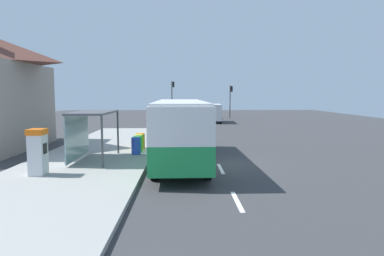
{
  "coord_description": "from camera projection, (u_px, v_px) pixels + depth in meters",
  "views": [
    {
      "loc": [
        -1.54,
        -17.02,
        3.55
      ],
      "look_at": [
        -1.0,
        3.71,
        1.5
      ],
      "focal_mm": 32.0,
      "sensor_mm": 36.0,
      "label": 1
    }
  ],
  "objects": [
    {
      "name": "lane_stripe_seg_5",
      "position": [
        200.0,
        128.0,
        36.23
      ],
      "size": [
        0.16,
        2.2,
        0.01
      ],
      "primitive_type": "cube",
      "color": "silver",
      "rests_on": "ground"
    },
    {
      "name": "traffic_light_near_side",
      "position": [
        231.0,
        96.0,
        50.39
      ],
      "size": [
        0.49,
        0.28,
        4.83
      ],
      "color": "#2D2D2D",
      "rests_on": "ground"
    },
    {
      "name": "recycling_bin_yellow",
      "position": [
        139.0,
        142.0,
        20.65
      ],
      "size": [
        0.52,
        0.52,
        0.95
      ],
      "primitive_type": "cylinder",
      "color": "yellow",
      "rests_on": "sidewalk_platform"
    },
    {
      "name": "lane_stripe_seg_1",
      "position": [
        221.0,
        169.0,
        16.33
      ],
      "size": [
        0.16,
        2.2,
        0.01
      ],
      "primitive_type": "cube",
      "color": "silver",
      "rests_on": "ground"
    },
    {
      "name": "ticket_machine",
      "position": [
        38.0,
        152.0,
        14.25
      ],
      "size": [
        0.66,
        0.76,
        1.94
      ],
      "color": "silver",
      "rests_on": "sidewalk_platform"
    },
    {
      "name": "bus_shelter",
      "position": [
        88.0,
        123.0,
        17.42
      ],
      "size": [
        1.8,
        4.0,
        2.5
      ],
      "color": "#4C4C51",
      "rests_on": "sidewalk_platform"
    },
    {
      "name": "lane_stripe_seg_2",
      "position": [
        212.0,
        151.0,
        21.3
      ],
      "size": [
        0.16,
        2.2,
        0.01
      ],
      "primitive_type": "cube",
      "color": "silver",
      "rests_on": "ground"
    },
    {
      "name": "white_van",
      "position": [
        213.0,
        112.0,
        43.08
      ],
      "size": [
        2.25,
        5.29,
        2.3
      ],
      "color": "silver",
      "rests_on": "ground"
    },
    {
      "name": "sedan_near",
      "position": [
        209.0,
        113.0,
        50.37
      ],
      "size": [
        1.96,
        4.46,
        1.52
      ],
      "color": "#B7B7BC",
      "rests_on": "ground"
    },
    {
      "name": "lane_stripe_seg_3",
      "position": [
        206.0,
        141.0,
        26.28
      ],
      "size": [
        0.16,
        2.2,
        0.01
      ],
      "primitive_type": "cube",
      "color": "silver",
      "rests_on": "ground"
    },
    {
      "name": "lane_stripe_seg_6",
      "position": [
        198.0,
        124.0,
        41.2
      ],
      "size": [
        0.16,
        2.2,
        0.01
      ],
      "primitive_type": "cube",
      "color": "silver",
      "rests_on": "ground"
    },
    {
      "name": "sidewalk_platform",
      "position": [
        97.0,
        156.0,
        19.13
      ],
      "size": [
        6.2,
        30.0,
        0.18
      ],
      "primitive_type": "cube",
      "color": "#999993",
      "rests_on": "ground"
    },
    {
      "name": "traffic_light_far_side",
      "position": [
        173.0,
        94.0,
        50.92
      ],
      "size": [
        0.49,
        0.28,
        5.49
      ],
      "color": "#2D2D2D",
      "rests_on": "ground"
    },
    {
      "name": "ground_plane",
      "position": [
        200.0,
        133.0,
        31.25
      ],
      "size": [
        56.0,
        92.0,
        0.04
      ],
      "primitive_type": "cube",
      "color": "#38383A"
    },
    {
      "name": "lane_stripe_seg_0",
      "position": [
        237.0,
        201.0,
        11.36
      ],
      "size": [
        0.16,
        2.2,
        0.01
      ],
      "primitive_type": "cube",
      "color": "silver",
      "rests_on": "ground"
    },
    {
      "name": "recycling_bin_blue",
      "position": [
        136.0,
        146.0,
        19.25
      ],
      "size": [
        0.52,
        0.52,
        0.95
      ],
      "primitive_type": "cylinder",
      "color": "blue",
      "rests_on": "sidewalk_platform"
    },
    {
      "name": "lane_stripe_seg_7",
      "position": [
        196.0,
        121.0,
        46.17
      ],
      "size": [
        0.16,
        2.2,
        0.01
      ],
      "primitive_type": "cube",
      "color": "silver",
      "rests_on": "ground"
    },
    {
      "name": "recycling_bin_orange",
      "position": [
        141.0,
        141.0,
        21.34
      ],
      "size": [
        0.52,
        0.52,
        0.95
      ],
      "primitive_type": "cylinder",
      "color": "orange",
      "rests_on": "sidewalk_platform"
    },
    {
      "name": "lane_stripe_seg_4",
      "position": [
        203.0,
        133.0,
        31.25
      ],
      "size": [
        0.16,
        2.2,
        0.01
      ],
      "primitive_type": "cube",
      "color": "silver",
      "rests_on": "ground"
    },
    {
      "name": "recycling_bin_green",
      "position": [
        138.0,
        144.0,
        19.95
      ],
      "size": [
        0.52,
        0.52,
        0.95
      ],
      "primitive_type": "cylinder",
      "color": "green",
      "rests_on": "sidewalk_platform"
    },
    {
      "name": "bus",
      "position": [
        180.0,
        127.0,
        17.82
      ],
      "size": [
        2.69,
        11.05,
        3.21
      ],
      "color": "#1E8C47",
      "rests_on": "ground"
    }
  ]
}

